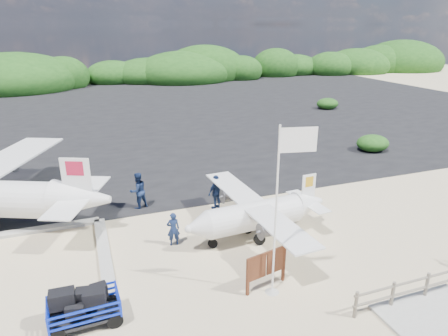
% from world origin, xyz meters
% --- Properties ---
extents(ground, '(160.00, 160.00, 0.00)m').
position_xyz_m(ground, '(0.00, 0.00, 0.00)').
color(ground, beige).
extents(asphalt_apron, '(90.00, 50.00, 0.04)m').
position_xyz_m(asphalt_apron, '(0.00, 30.00, 0.00)').
color(asphalt_apron, '#B2B2B2').
rests_on(asphalt_apron, ground).
extents(walkway_pad, '(3.50, 2.50, 0.10)m').
position_xyz_m(walkway_pad, '(5.50, -6.00, 0.00)').
color(walkway_pad, '#B2B2B2').
rests_on(walkway_pad, ground).
extents(vegetation_band, '(124.00, 8.00, 4.40)m').
position_xyz_m(vegetation_band, '(0.00, 55.00, 0.00)').
color(vegetation_band, '#B2B2B2').
rests_on(vegetation_band, ground).
extents(fence, '(6.40, 2.00, 1.10)m').
position_xyz_m(fence, '(6.00, -5.00, 0.00)').
color(fence, '#B2B2B2').
rests_on(fence, ground).
extents(baggage_cart, '(2.46, 1.48, 1.20)m').
position_xyz_m(baggage_cart, '(-5.37, -2.30, 0.00)').
color(baggage_cart, '#0D2ACC').
rests_on(baggage_cart, ground).
extents(flagpole, '(1.33, 0.77, 6.23)m').
position_xyz_m(flagpole, '(1.04, -2.86, 0.00)').
color(flagpole, white).
rests_on(flagpole, ground).
extents(signboard, '(1.86, 0.57, 1.54)m').
position_xyz_m(signboard, '(0.93, -2.53, 0.00)').
color(signboard, '#5A2E19').
rests_on(signboard, ground).
extents(crew_a, '(0.59, 0.41, 1.55)m').
position_xyz_m(crew_a, '(-1.54, 1.60, 0.78)').
color(crew_a, '#122146').
rests_on(crew_a, ground).
extents(crew_b, '(1.16, 1.05, 1.97)m').
position_xyz_m(crew_b, '(-2.40, 5.93, 0.98)').
color(crew_b, '#122146').
rests_on(crew_b, ground).
extents(crew_c, '(1.19, 0.87, 1.87)m').
position_xyz_m(crew_c, '(1.43, 4.44, 0.94)').
color(crew_c, '#122146').
rests_on(crew_c, ground).
extents(aircraft_large, '(20.14, 20.14, 4.58)m').
position_xyz_m(aircraft_large, '(10.29, 27.38, 0.00)').
color(aircraft_large, '#B2B2B2').
rests_on(aircraft_large, ground).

